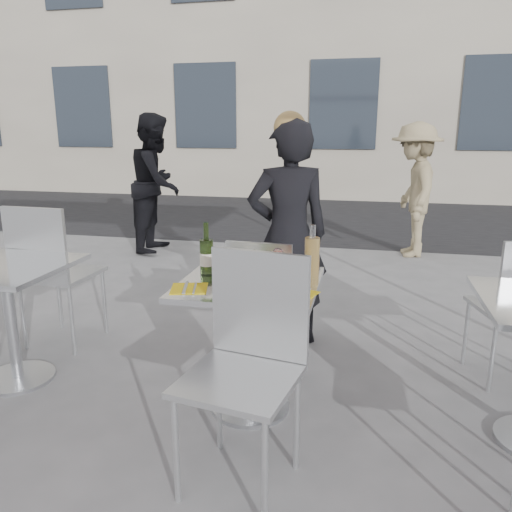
% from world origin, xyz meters
% --- Properties ---
extents(ground, '(80.00, 80.00, 0.00)m').
position_xyz_m(ground, '(0.00, 0.00, 0.00)').
color(ground, slate).
extents(street_asphalt, '(24.00, 5.00, 0.00)m').
position_xyz_m(street_asphalt, '(0.00, 6.50, 0.00)').
color(street_asphalt, black).
rests_on(street_asphalt, ground).
extents(main_table, '(0.72, 0.72, 0.75)m').
position_xyz_m(main_table, '(0.00, 0.00, 0.54)').
color(main_table, '#B7BABF').
rests_on(main_table, ground).
extents(side_table_left, '(0.72, 0.72, 0.75)m').
position_xyz_m(side_table_left, '(-1.50, 0.00, 0.54)').
color(side_table_left, '#B7BABF').
rests_on(side_table_left, ground).
extents(chair_far, '(0.42, 0.43, 0.89)m').
position_xyz_m(chair_far, '(-0.02, 0.43, 0.52)').
color(chair_far, silver).
rests_on(chair_far, ground).
extents(chair_near, '(0.54, 0.55, 1.01)m').
position_xyz_m(chair_near, '(0.11, -0.51, 0.60)').
color(chair_near, silver).
rests_on(chair_near, ground).
extents(side_chair_lfar, '(0.49, 0.51, 1.03)m').
position_xyz_m(side_chair_lfar, '(-1.54, 0.50, 0.61)').
color(side_chair_lfar, silver).
rests_on(side_chair_lfar, ground).
extents(woman_diner, '(0.68, 0.57, 1.60)m').
position_xyz_m(woman_diner, '(0.05, 0.97, 0.80)').
color(woman_diner, black).
rests_on(woman_diner, ground).
extents(pedestrian_a, '(0.71, 0.88, 1.72)m').
position_xyz_m(pedestrian_a, '(-2.02, 3.44, 0.86)').
color(pedestrian_a, black).
rests_on(pedestrian_a, ground).
extents(pedestrian_b, '(0.68, 1.09, 1.61)m').
position_xyz_m(pedestrian_b, '(1.13, 3.85, 0.81)').
color(pedestrian_b, '#968560').
rests_on(pedestrian_b, ground).
extents(pizza_near, '(0.35, 0.35, 0.02)m').
position_xyz_m(pizza_near, '(0.06, -0.18, 0.76)').
color(pizza_near, '#DE9F56').
rests_on(pizza_near, main_table).
extents(pizza_far, '(0.33, 0.33, 0.03)m').
position_xyz_m(pizza_far, '(0.12, 0.19, 0.77)').
color(pizza_far, white).
rests_on(pizza_far, main_table).
extents(salad_plate, '(0.22, 0.22, 0.09)m').
position_xyz_m(salad_plate, '(-0.03, 0.01, 0.79)').
color(salad_plate, white).
rests_on(salad_plate, main_table).
extents(wine_bottle, '(0.07, 0.08, 0.29)m').
position_xyz_m(wine_bottle, '(-0.26, 0.06, 0.86)').
color(wine_bottle, '#334C1C').
rests_on(wine_bottle, main_table).
extents(carafe, '(0.08, 0.08, 0.29)m').
position_xyz_m(carafe, '(0.31, 0.14, 0.87)').
color(carafe, tan).
rests_on(carafe, main_table).
extents(sugar_shaker, '(0.06, 0.06, 0.11)m').
position_xyz_m(sugar_shaker, '(0.25, 0.03, 0.80)').
color(sugar_shaker, white).
rests_on(sugar_shaker, main_table).
extents(wineglass_white_a, '(0.07, 0.07, 0.16)m').
position_xyz_m(wineglass_white_a, '(-0.08, 0.06, 0.86)').
color(wineglass_white_a, white).
rests_on(wineglass_white_a, main_table).
extents(wineglass_white_b, '(0.07, 0.07, 0.16)m').
position_xyz_m(wineglass_white_b, '(0.01, 0.06, 0.86)').
color(wineglass_white_b, white).
rests_on(wineglass_white_b, main_table).
extents(wineglass_red_a, '(0.07, 0.07, 0.16)m').
position_xyz_m(wineglass_red_a, '(0.05, 0.02, 0.86)').
color(wineglass_red_a, white).
rests_on(wineglass_red_a, main_table).
extents(wineglass_red_b, '(0.07, 0.07, 0.16)m').
position_xyz_m(wineglass_red_b, '(0.13, 0.13, 0.86)').
color(wineglass_red_b, white).
rests_on(wineglass_red_b, main_table).
extents(napkin_left, '(0.22, 0.22, 0.01)m').
position_xyz_m(napkin_left, '(-0.27, -0.19, 0.75)').
color(napkin_left, yellow).
rests_on(napkin_left, main_table).
extents(napkin_right, '(0.23, 0.23, 0.01)m').
position_xyz_m(napkin_right, '(0.27, -0.16, 0.75)').
color(napkin_right, yellow).
rests_on(napkin_right, main_table).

